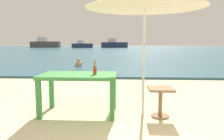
% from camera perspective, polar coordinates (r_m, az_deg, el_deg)
% --- Properties ---
extents(sea_water, '(120.00, 50.00, 0.08)m').
position_cam_1_polar(sea_water, '(32.75, 3.38, 5.32)').
color(sea_water, '#2D6075').
rests_on(sea_water, ground_plane).
extents(picnic_table_green, '(1.40, 0.80, 0.76)m').
position_cam_1_polar(picnic_table_green, '(4.10, -8.71, -2.56)').
color(picnic_table_green, '#3D8C42').
rests_on(picnic_table_green, ground_plane).
extents(beer_bottle_amber, '(0.07, 0.07, 0.26)m').
position_cam_1_polar(beer_bottle_amber, '(3.99, -4.54, 0.19)').
color(beer_bottle_amber, brown).
rests_on(beer_bottle_amber, picnic_table_green).
extents(side_table_wood, '(0.44, 0.44, 0.54)m').
position_cam_1_polar(side_table_wood, '(4.04, 12.60, -7.13)').
color(side_table_wood, olive).
rests_on(side_table_wood, ground_plane).
extents(swimmer_person, '(0.34, 0.34, 0.41)m').
position_cam_1_polar(swimmer_person, '(11.32, -8.79, 1.83)').
color(swimmer_person, tan).
rests_on(swimmer_person, sea_water).
extents(boat_ferry, '(5.69, 1.55, 2.07)m').
position_cam_1_polar(boat_ferry, '(45.59, -17.19, 6.63)').
color(boat_ferry, '#4C4C4C').
rests_on(boat_ferry, sea_water).
extents(boat_cargo_ship, '(5.04, 1.38, 1.83)m').
position_cam_1_polar(boat_cargo_ship, '(42.07, 0.58, 6.80)').
color(boat_cargo_ship, navy).
rests_on(boat_cargo_ship, sea_water).
extents(boat_sailboat, '(3.90, 1.06, 1.42)m').
position_cam_1_polar(boat_sailboat, '(41.85, -7.85, 6.52)').
color(boat_sailboat, navy).
rests_on(boat_sailboat, sea_water).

